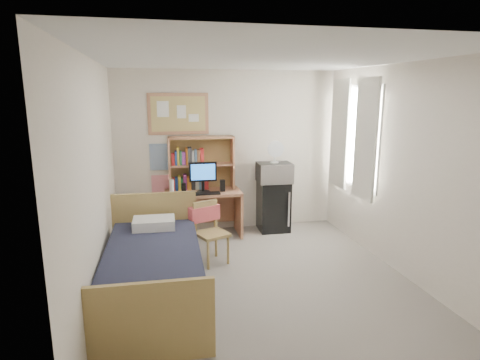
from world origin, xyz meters
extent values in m
cube|color=gray|center=(0.00, 0.00, -0.01)|extent=(3.60, 4.20, 0.02)
cube|color=silver|center=(0.00, 0.00, 2.60)|extent=(3.60, 4.20, 0.02)
cube|color=silver|center=(0.00, 2.10, 1.30)|extent=(3.60, 0.04, 2.60)
cube|color=silver|center=(0.00, -2.10, 1.30)|extent=(3.60, 0.04, 2.60)
cube|color=silver|center=(-1.80, 0.00, 1.30)|extent=(0.04, 4.20, 2.60)
cube|color=silver|center=(1.80, 0.00, 1.30)|extent=(0.04, 4.20, 2.60)
cube|color=white|center=(1.75, 1.20, 1.60)|extent=(0.10, 1.40, 1.70)
cube|color=silver|center=(1.72, 0.80, 1.60)|extent=(0.04, 0.55, 1.70)
cube|color=silver|center=(1.72, 1.60, 1.60)|extent=(0.04, 0.55, 1.70)
cube|color=tan|center=(-0.78, 2.08, 1.92)|extent=(0.94, 0.03, 0.64)
cube|color=#27579D|center=(-1.10, 2.09, 1.25)|extent=(0.30, 0.01, 0.42)
cube|color=#DF2746|center=(-1.10, 2.09, 0.78)|extent=(0.28, 0.01, 0.36)
cube|color=tan|center=(-0.46, 1.79, 0.37)|extent=(1.19, 0.61, 0.73)
cube|color=#A98D50|center=(-0.48, 0.73, 0.41)|extent=(0.54, 0.54, 0.83)
cube|color=black|center=(0.71, 1.84, 0.41)|extent=(0.50, 0.50, 0.82)
cube|color=black|center=(-1.25, -0.12, 0.29)|extent=(1.13, 2.15, 0.58)
cube|color=tan|center=(-0.45, 1.94, 1.16)|extent=(1.03, 0.28, 0.84)
cube|color=black|center=(-0.46, 1.73, 0.96)|extent=(0.42, 0.04, 0.45)
cube|color=black|center=(-0.46, 1.59, 0.75)|extent=(0.48, 0.16, 0.02)
cube|color=black|center=(-0.76, 1.73, 0.81)|extent=(0.06, 0.06, 0.15)
cube|color=black|center=(-0.16, 1.72, 0.82)|extent=(0.08, 0.08, 0.18)
cylinder|color=silver|center=(-0.94, 1.70, 0.85)|extent=(0.07, 0.07, 0.23)
cube|color=#D65156|center=(-0.55, 0.91, 0.64)|extent=(0.45, 0.28, 0.21)
cube|color=silver|center=(0.71, 1.82, 0.98)|extent=(0.56, 0.43, 0.31)
cylinder|color=silver|center=(0.71, 1.82, 1.30)|extent=(0.27, 0.27, 0.32)
cube|color=silver|center=(-1.22, 0.63, 0.64)|extent=(0.53, 0.38, 0.12)
camera|label=1|loc=(-1.20, -4.28, 2.24)|focal=30.00mm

